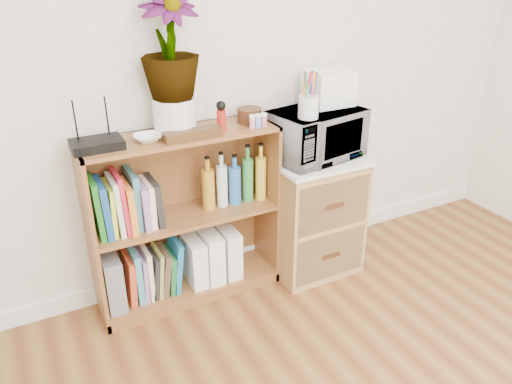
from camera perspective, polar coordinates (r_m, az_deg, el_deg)
skirting_board at (r=3.13m, az=-2.39°, el=-7.35°), size 4.00×0.02×0.10m
bookshelf at (r=2.69m, az=-8.06°, el=-3.02°), size 1.00×0.30×0.95m
wicker_unit at (r=2.98m, az=6.26°, el=-2.56°), size 0.50×0.45×0.70m
microwave at (r=2.77m, az=6.87°, el=6.58°), size 0.54×0.41×0.27m
pen_cup at (r=2.58m, az=6.02°, el=9.64°), size 0.10×0.10×0.12m
small_appliance at (r=2.82m, az=8.32°, el=11.72°), size 0.24×0.20×0.19m
router at (r=2.38m, az=-17.74°, el=5.23°), size 0.23×0.16×0.04m
white_bowl at (r=2.42m, az=-12.31°, el=6.05°), size 0.13×0.13×0.03m
plant_pot at (r=2.48m, az=-9.27°, el=8.59°), size 0.21×0.21×0.18m
potted_plant at (r=2.41m, az=-9.85°, el=16.19°), size 0.27×0.27×0.49m
trinket_box at (r=2.41m, az=-7.21°, el=6.54°), size 0.28×0.07×0.05m
kokeshi_doll at (r=2.51m, az=-3.98°, el=8.21°), size 0.05×0.05×0.10m
wooden_bowl at (r=2.63m, az=-0.77°, el=8.76°), size 0.13×0.13×0.07m
paint_jars at (r=2.55m, az=0.24°, el=8.04°), size 0.12×0.04×0.06m
file_box at (r=2.74m, az=-16.19°, el=-9.59°), size 0.09×0.24×0.30m
magazine_holder_left at (r=2.82m, az=-7.10°, el=-7.78°), size 0.09×0.22×0.27m
magazine_holder_mid at (r=2.85m, az=-5.30°, el=-7.13°), size 0.09×0.23×0.29m
magazine_holder_right at (r=2.88m, az=-3.28°, el=-6.68°), size 0.09×0.23×0.28m
cookbooks at (r=2.54m, az=-14.76°, el=-1.34°), size 0.33×0.20×0.31m
liquor_bottles at (r=2.70m, az=-2.54°, el=1.56°), size 0.37×0.07×0.32m
lower_books at (r=2.78m, az=-11.82°, el=-8.89°), size 0.31×0.19×0.29m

